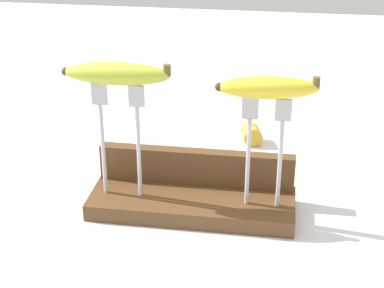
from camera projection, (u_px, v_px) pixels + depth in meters
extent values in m
plane|color=silver|center=(192.00, 211.00, 1.07)|extent=(3.00, 3.00, 0.00)
cube|color=brown|center=(192.00, 204.00, 1.07)|extent=(0.35, 0.12, 0.03)
cube|color=brown|center=(196.00, 167.00, 1.09)|extent=(0.35, 0.02, 0.06)
cylinder|color=#B2B2B7|center=(103.00, 150.00, 1.04)|extent=(0.01, 0.01, 0.16)
cube|color=#B2B2B7|center=(99.00, 94.00, 1.00)|extent=(0.03, 0.01, 0.04)
cylinder|color=#B2B2B7|center=(139.00, 152.00, 1.03)|extent=(0.01, 0.01, 0.16)
cube|color=#B2B2B7|center=(136.00, 96.00, 0.99)|extent=(0.03, 0.01, 0.04)
cylinder|color=#B2B2B7|center=(248.00, 162.00, 1.01)|extent=(0.01, 0.01, 0.16)
cube|color=#B2B2B7|center=(250.00, 108.00, 0.97)|extent=(0.03, 0.01, 0.04)
cylinder|color=#B2B2B7|center=(280.00, 164.00, 1.00)|extent=(0.01, 0.01, 0.16)
cube|color=#B2B2B7|center=(283.00, 110.00, 0.96)|extent=(0.03, 0.01, 0.04)
ellipsoid|color=#B2C138|center=(117.00, 74.00, 0.98)|extent=(0.18, 0.05, 0.04)
cylinder|color=brown|center=(167.00, 70.00, 0.96)|extent=(0.01, 0.01, 0.02)
sphere|color=#3F2D19|center=(66.00, 71.00, 0.99)|extent=(0.01, 0.01, 0.01)
ellipsoid|color=yellow|center=(268.00, 88.00, 0.95)|extent=(0.16, 0.06, 0.04)
cylinder|color=brown|center=(316.00, 83.00, 0.94)|extent=(0.01, 0.01, 0.02)
sphere|color=#3F2D19|center=(219.00, 87.00, 0.95)|extent=(0.01, 0.01, 0.01)
cylinder|color=#B2B2B7|center=(175.00, 168.00, 1.21)|extent=(0.10, 0.13, 0.01)
cube|color=#B2B2B7|center=(210.00, 153.00, 1.27)|extent=(0.04, 0.04, 0.01)
cylinder|color=gold|center=(252.00, 135.00, 1.31)|extent=(0.05, 0.05, 0.04)
cylinder|color=beige|center=(250.00, 131.00, 1.33)|extent=(0.04, 0.01, 0.04)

